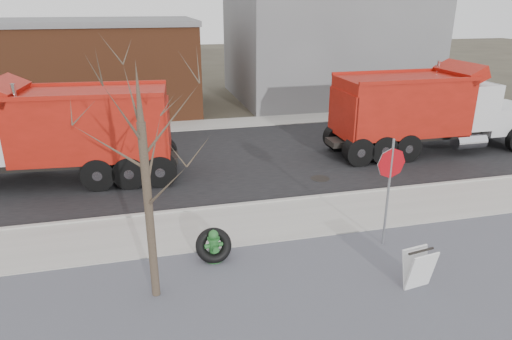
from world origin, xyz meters
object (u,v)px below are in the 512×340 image
object	(u,v)px
fire_hydrant	(214,247)
dump_truck_red_b	(58,131)
dump_truck_red_a	(426,109)
truck_tire	(214,245)
sandwich_board	(419,269)
stop_sign	(390,175)

from	to	relation	value
fire_hydrant	dump_truck_red_b	size ratio (longest dim) A/B	0.10
dump_truck_red_a	dump_truck_red_b	size ratio (longest dim) A/B	1.04
truck_tire	dump_truck_red_b	bearing A→B (deg)	123.64
sandwich_board	dump_truck_red_b	xyz separation A→B (m)	(-8.75, 9.01, 1.39)
truck_tire	sandwich_board	distance (m)	4.92
truck_tire	stop_sign	world-z (taller)	stop_sign
fire_hydrant	dump_truck_red_a	bearing A→B (deg)	27.69
fire_hydrant	dump_truck_red_a	size ratio (longest dim) A/B	0.09
sandwich_board	dump_truck_red_a	world-z (taller)	dump_truck_red_a
truck_tire	stop_sign	bearing A→B (deg)	-4.39
fire_hydrant	dump_truck_red_a	distance (m)	12.37
fire_hydrant	stop_sign	world-z (taller)	stop_sign
fire_hydrant	dump_truck_red_b	xyz separation A→B (m)	(-4.43, 6.72, 1.51)
sandwich_board	dump_truck_red_a	size ratio (longest dim) A/B	0.10
sandwich_board	dump_truck_red_b	world-z (taller)	dump_truck_red_b
sandwich_board	fire_hydrant	bearing A→B (deg)	143.14
sandwich_board	dump_truck_red_b	size ratio (longest dim) A/B	0.11
stop_sign	dump_truck_red_a	size ratio (longest dim) A/B	0.32
fire_hydrant	sandwich_board	bearing A→B (deg)	-33.59
dump_truck_red_b	dump_truck_red_a	bearing A→B (deg)	-175.01
fire_hydrant	stop_sign	xyz separation A→B (m)	(4.57, -0.28, 1.62)
sandwich_board	truck_tire	bearing A→B (deg)	142.44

